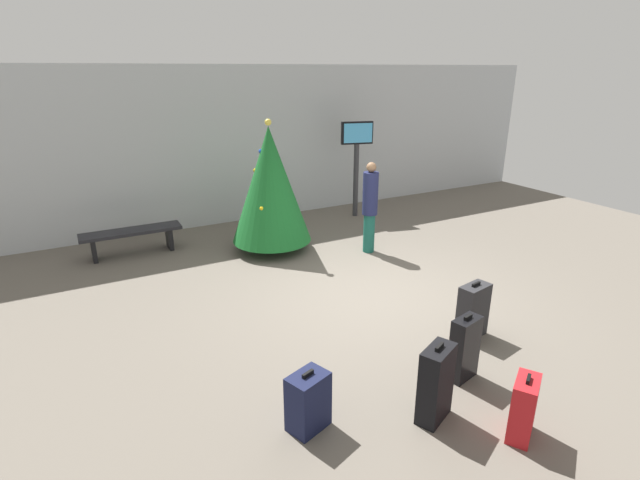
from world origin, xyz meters
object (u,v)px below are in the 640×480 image
flight_info_kiosk (357,154)px  suitcase_1 (473,311)px  suitcase_4 (464,348)px  suitcase_3 (436,384)px  suitcase_2 (523,408)px  waiting_bench (132,236)px  holiday_tree (270,185)px  traveller_0 (370,205)px  suitcase_0 (308,402)px

flight_info_kiosk → suitcase_1: (-1.58, -5.28, -1.11)m
suitcase_1 → suitcase_4: bearing=-140.8°
suitcase_3 → suitcase_4: size_ratio=1.07×
suitcase_1 → suitcase_2: (-0.92, -1.55, -0.05)m
waiting_bench → suitcase_4: bearing=-65.1°
holiday_tree → flight_info_kiosk: (2.62, 1.16, 0.19)m
traveller_0 → suitcase_4: 4.02m
suitcase_1 → traveller_0: bearing=80.4°
suitcase_1 → suitcase_4: 0.97m
holiday_tree → traveller_0: bearing=-31.2°
holiday_tree → suitcase_0: bearing=-109.0°
waiting_bench → suitcase_4: (2.67, -5.75, 0.00)m
flight_info_kiosk → suitcase_4: bearing=-111.6°
holiday_tree → suitcase_2: holiday_tree is taller
suitcase_1 → suitcase_0: bearing=-169.3°
holiday_tree → traveller_0: (1.57, -0.95, -0.36)m
holiday_tree → suitcase_4: (0.29, -4.73, -0.90)m
suitcase_2 → suitcase_3: (-0.56, 0.58, 0.09)m
traveller_0 → suitcase_3: traveller_0 is taller
suitcase_4 → holiday_tree: bearing=93.5°
flight_info_kiosk → suitcase_4: 6.43m
suitcase_2 → suitcase_3: 0.81m
flight_info_kiosk → suitcase_2: 7.36m
holiday_tree → flight_info_kiosk: size_ratio=1.13×
flight_info_kiosk → suitcase_2: (-2.50, -6.83, -1.16)m
suitcase_3 → suitcase_2: bearing=-46.2°
suitcase_2 → suitcase_4: 0.96m
suitcase_4 → flight_info_kiosk: bearing=68.4°
waiting_bench → suitcase_1: bearing=-56.4°
holiday_tree → suitcase_4: 4.82m
holiday_tree → waiting_bench: holiday_tree is taller
traveller_0 → suitcase_0: (-3.16, -3.66, -0.62)m
waiting_bench → suitcase_4: suitcase_4 is taller
waiting_bench → traveller_0: bearing=-26.6°
waiting_bench → suitcase_3: size_ratio=2.14×
suitcase_2 → waiting_bench: bearing=110.5°
suitcase_3 → suitcase_4: suitcase_3 is taller
flight_info_kiosk → suitcase_0: flight_info_kiosk is taller
traveller_0 → suitcase_3: 4.62m
holiday_tree → traveller_0: holiday_tree is taller
flight_info_kiosk → traveller_0: bearing=-116.3°
suitcase_4 → traveller_0: bearing=71.2°
suitcase_0 → suitcase_3: size_ratio=0.75×
traveller_0 → suitcase_0: bearing=-130.8°
traveller_0 → suitcase_1: bearing=-99.6°
suitcase_3 → suitcase_0: bearing=157.6°
suitcase_0 → holiday_tree: bearing=71.0°
waiting_bench → suitcase_0: 5.69m
waiting_bench → traveller_0: 4.45m
holiday_tree → suitcase_2: bearing=-88.8°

